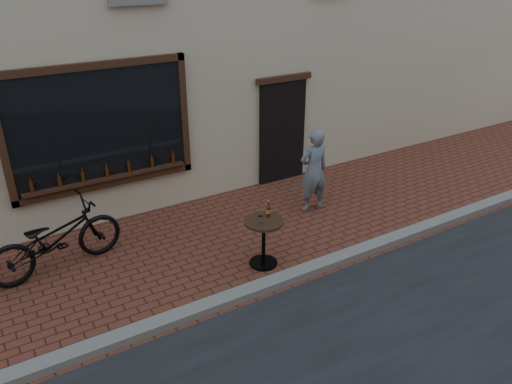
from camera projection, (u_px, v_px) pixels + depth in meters
ground at (301, 285)px, 7.62m from camera, size 90.00×90.00×0.00m
kerb at (294, 275)px, 7.75m from camera, size 90.00×0.25×0.12m
cargo_bicycle at (52, 239)px, 7.74m from camera, size 2.52×1.09×1.19m
bistro_table at (264, 233)px, 7.89m from camera, size 0.63×0.63×1.08m
pedestrian at (314, 171)px, 9.52m from camera, size 0.63×0.44×1.64m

